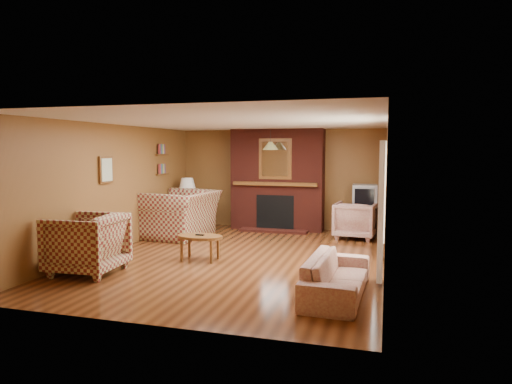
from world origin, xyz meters
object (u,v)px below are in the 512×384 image
(fireplace, at_px, (277,180))
(tv_stand, at_px, (364,221))
(side_table, at_px, (188,218))
(plaid_loveseat, at_px, (181,214))
(plaid_armchair, at_px, (87,244))
(floral_sofa, at_px, (337,276))
(coffee_table, at_px, (200,239))
(floral_armchair, at_px, (355,220))
(table_lamp, at_px, (187,191))
(crt_tv, at_px, (365,196))

(fireplace, xyz_separation_m, tv_stand, (2.05, -0.18, -0.86))
(tv_stand, bearing_deg, side_table, -172.69)
(plaid_loveseat, distance_m, side_table, 0.98)
(plaid_armchair, xyz_separation_m, side_table, (-0.15, 4.08, -0.19))
(floral_sofa, distance_m, coffee_table, 2.80)
(plaid_armchair, relative_size, tv_stand, 1.59)
(floral_armchair, height_order, coffee_table, floral_armchair)
(fireplace, distance_m, tv_stand, 2.23)
(plaid_loveseat, relative_size, floral_sofa, 0.87)
(plaid_armchair, height_order, floral_armchair, plaid_armchair)
(floral_armchair, bearing_deg, plaid_loveseat, 18.68)
(plaid_armchair, distance_m, floral_sofa, 3.86)
(fireplace, xyz_separation_m, table_lamp, (-2.10, -0.53, -0.25))
(plaid_armchair, relative_size, floral_armchair, 1.19)
(tv_stand, bearing_deg, floral_armchair, -109.88)
(side_table, distance_m, table_lamp, 0.66)
(floral_sofa, bearing_deg, table_lamp, 47.09)
(coffee_table, relative_size, crt_tv, 1.47)
(coffee_table, bearing_deg, table_lamp, 118.22)
(fireplace, xyz_separation_m, plaid_armchair, (-1.95, -4.61, -0.71))
(floral_armchair, bearing_deg, table_lamp, 4.85)
(floral_sofa, distance_m, crt_tv, 4.48)
(plaid_armchair, distance_m, coffee_table, 1.86)
(tv_stand, bearing_deg, table_lamp, -172.69)
(floral_armchair, height_order, table_lamp, table_lamp)
(coffee_table, bearing_deg, tv_stand, 50.20)
(floral_sofa, distance_m, side_table, 5.72)
(plaid_loveseat, height_order, tv_stand, plaid_loveseat)
(crt_tv, bearing_deg, table_lamp, -175.26)
(floral_sofa, bearing_deg, side_table, 47.09)
(coffee_table, xyz_separation_m, side_table, (-1.51, 2.82, -0.10))
(fireplace, height_order, crt_tv, fireplace)
(side_table, height_order, crt_tv, crt_tv)
(fireplace, height_order, floral_sofa, fireplace)
(floral_armchair, distance_m, tv_stand, 0.46)
(side_table, bearing_deg, fireplace, 14.29)
(floral_armchair, xyz_separation_m, side_table, (-3.98, 0.07, -0.12))
(floral_sofa, height_order, table_lamp, table_lamp)
(floral_sofa, distance_m, floral_armchair, 4.03)
(plaid_loveseat, relative_size, coffee_table, 1.90)
(plaid_armchair, distance_m, tv_stand, 5.97)
(side_table, relative_size, crt_tv, 0.99)
(fireplace, distance_m, plaid_armchair, 5.06)
(floral_sofa, relative_size, tv_stand, 2.76)
(plaid_loveseat, xyz_separation_m, floral_armchair, (3.73, 0.85, -0.11))
(plaid_armchair, bearing_deg, fireplace, 154.11)
(tv_stand, bearing_deg, crt_tv, -87.51)
(floral_sofa, xyz_separation_m, side_table, (-4.00, 4.09, 0.01))
(fireplace, bearing_deg, plaid_armchair, -112.93)
(floral_armchair, xyz_separation_m, tv_stand, (0.17, 0.42, -0.07))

